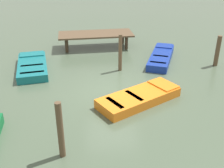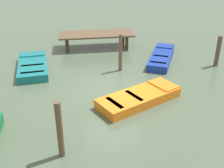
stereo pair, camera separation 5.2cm
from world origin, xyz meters
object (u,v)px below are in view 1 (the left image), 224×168
object	(u,v)px
rowboat_orange	(140,97)
mooring_piling_center	(120,53)
mooring_piling_mid_right	(60,130)
dock_segment	(96,35)
rowboat_teal	(32,66)
rowboat_blue	(161,57)
mooring_piling_far_right	(218,51)

from	to	relation	value
rowboat_orange	mooring_piling_center	size ratio (longest dim) A/B	1.95
mooring_piling_mid_right	dock_segment	bearing A→B (deg)	81.57
rowboat_teal	mooring_piling_mid_right	size ratio (longest dim) A/B	1.90
rowboat_orange	rowboat_blue	xyz separation A→B (m)	(2.16, 4.65, -0.00)
mooring_piling_center	mooring_piling_mid_right	distance (m)	7.08
dock_segment	mooring_piling_far_right	size ratio (longest dim) A/B	2.85
dock_segment	mooring_piling_far_right	world-z (taller)	mooring_piling_far_right
rowboat_orange	mooring_piling_center	bearing A→B (deg)	66.72
dock_segment	rowboat_blue	world-z (taller)	dock_segment
dock_segment	mooring_piling_far_right	xyz separation A→B (m)	(6.49, -3.78, 0.01)
rowboat_blue	mooring_piling_far_right	xyz separation A→B (m)	(2.82, -1.06, 0.63)
dock_segment	rowboat_teal	world-z (taller)	dock_segment
mooring_piling_mid_right	rowboat_orange	bearing A→B (deg)	45.69
dock_segment	rowboat_orange	distance (m)	7.55
dock_segment	rowboat_teal	bearing A→B (deg)	-139.39
rowboat_teal	dock_segment	bearing A→B (deg)	-55.34
mooring_piling_center	rowboat_orange	bearing A→B (deg)	-83.33
rowboat_blue	mooring_piling_mid_right	size ratio (longest dim) A/B	2.04
rowboat_blue	mooring_piling_center	distance (m)	2.94
rowboat_orange	mooring_piling_center	xyz separation A→B (m)	(-0.40, 3.44, 0.77)
mooring_piling_center	mooring_piling_far_right	size ratio (longest dim) A/B	1.16
rowboat_blue	mooring_piling_far_right	distance (m)	3.08
rowboat_teal	rowboat_orange	bearing A→B (deg)	-136.93
rowboat_orange	mooring_piling_far_right	size ratio (longest dim) A/B	2.26
mooring_piling_center	rowboat_teal	bearing A→B (deg)	173.66
rowboat_orange	rowboat_teal	distance (m)	6.44
rowboat_blue	dock_segment	bearing A→B (deg)	75.79
rowboat_orange	mooring_piling_mid_right	world-z (taller)	mooring_piling_mid_right
mooring_piling_center	mooring_piling_mid_right	bearing A→B (deg)	-112.02
rowboat_orange	rowboat_blue	world-z (taller)	same
rowboat_orange	rowboat_blue	bearing A→B (deg)	35.12
rowboat_orange	dock_segment	bearing A→B (deg)	71.58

